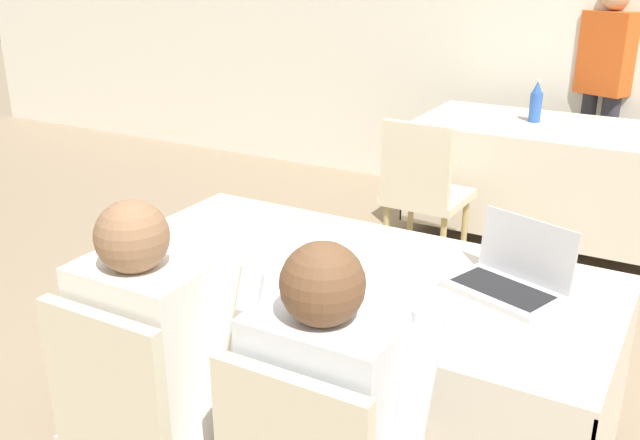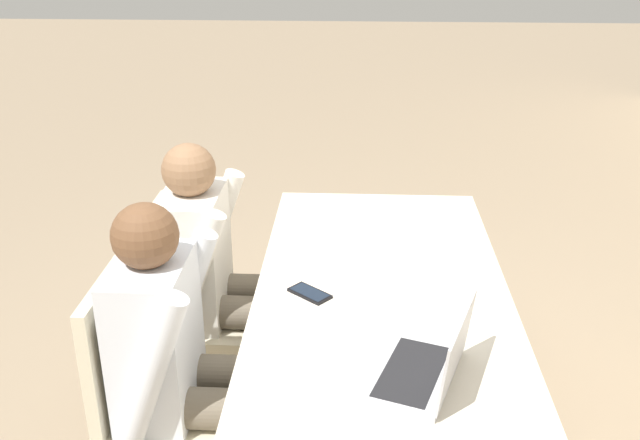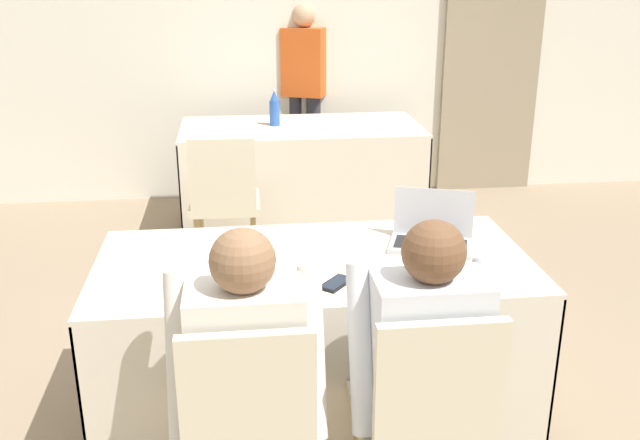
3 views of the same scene
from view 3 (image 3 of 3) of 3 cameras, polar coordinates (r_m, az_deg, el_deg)
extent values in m
plane|color=gray|center=(3.28, -0.46, -15.47)|extent=(24.00, 24.00, 0.00)
cube|color=silver|center=(5.96, -4.09, 14.62)|extent=(12.00, 0.06, 2.70)
cube|color=gray|center=(6.28, 13.75, 14.16)|extent=(0.83, 0.04, 2.65)
cube|color=beige|center=(2.91, -0.50, -3.39)|extent=(1.77, 0.86, 0.02)
cube|color=beige|center=(2.69, 0.55, -13.29)|extent=(1.77, 0.01, 0.62)
cube|color=beige|center=(3.43, -1.27, -5.50)|extent=(1.77, 0.01, 0.62)
cube|color=beige|center=(3.09, -17.11, -9.46)|extent=(0.01, 0.86, 0.62)
cube|color=beige|center=(3.25, 15.24, -7.73)|extent=(0.01, 0.86, 0.62)
cylinder|color=#333333|center=(3.24, -0.46, -14.63)|extent=(0.06, 0.06, 0.12)
cube|color=beige|center=(5.32, -1.53, 7.44)|extent=(1.77, 0.86, 0.02)
cube|color=beige|center=(4.99, -1.04, 2.78)|extent=(1.77, 0.01, 0.62)
cube|color=beige|center=(5.81, -1.90, 5.25)|extent=(1.77, 0.01, 0.62)
cube|color=beige|center=(5.39, -10.86, 3.74)|extent=(0.01, 0.86, 0.62)
cube|color=beige|center=(5.54, 7.61, 4.37)|extent=(0.01, 0.86, 0.62)
cylinder|color=#333333|center=(5.51, -1.47, 0.42)|extent=(0.06, 0.06, 0.12)
cube|color=#B7B7BC|center=(3.05, 8.83, -2.06)|extent=(0.39, 0.31, 0.02)
cube|color=black|center=(3.05, 8.84, -1.88)|extent=(0.33, 0.24, 0.00)
cube|color=#B7B7BC|center=(3.13, 9.09, 0.63)|extent=(0.33, 0.14, 0.20)
cube|color=black|center=(3.13, 9.09, 0.63)|extent=(0.30, 0.12, 0.18)
cube|color=black|center=(2.69, 1.30, -5.09)|extent=(0.15, 0.16, 0.01)
cube|color=#192333|center=(2.69, 1.30, -4.99)|extent=(0.13, 0.14, 0.00)
cube|color=white|center=(2.92, -5.48, -3.16)|extent=(0.30, 0.35, 0.00)
cylinder|color=#2D5BB7|center=(5.32, -3.65, 8.54)|extent=(0.08, 0.08, 0.18)
cone|color=#2D5BB7|center=(5.30, -3.69, 9.90)|extent=(0.06, 0.06, 0.07)
cylinder|color=silver|center=(5.29, -3.70, 10.34)|extent=(0.03, 0.03, 0.01)
cube|color=beige|center=(2.47, -5.67, -16.45)|extent=(0.44, 0.44, 0.05)
cube|color=beige|center=(2.17, -5.77, -14.26)|extent=(0.40, 0.04, 0.45)
cylinder|color=tan|center=(2.86, 10.42, -16.84)|extent=(0.04, 0.04, 0.41)
cube|color=beige|center=(2.54, 7.99, -15.46)|extent=(0.44, 0.44, 0.05)
cube|color=beige|center=(2.24, 9.59, -13.15)|extent=(0.40, 0.04, 0.45)
cylinder|color=tan|center=(4.87, -5.35, -0.51)|extent=(0.04, 0.04, 0.41)
cylinder|color=tan|center=(4.88, -9.48, -0.64)|extent=(0.04, 0.04, 0.41)
cylinder|color=tan|center=(4.54, -5.31, -2.06)|extent=(0.04, 0.04, 0.41)
cylinder|color=tan|center=(4.55, -9.75, -2.20)|extent=(0.04, 0.04, 0.41)
cube|color=beige|center=(4.63, -7.60, 1.33)|extent=(0.45, 0.45, 0.05)
cube|color=beige|center=(4.36, -7.83, 3.61)|extent=(0.41, 0.05, 0.45)
cylinder|color=#665B4C|center=(2.53, -3.73, -12.98)|extent=(0.13, 0.42, 0.13)
cylinder|color=#665B4C|center=(2.53, -7.91, -13.15)|extent=(0.13, 0.42, 0.13)
cylinder|color=#665B4C|center=(2.85, -3.81, -16.01)|extent=(0.10, 0.10, 0.46)
cylinder|color=#665B4C|center=(2.85, -7.58, -16.16)|extent=(0.10, 0.10, 0.46)
cube|color=silver|center=(2.27, -5.89, -11.41)|extent=(0.36, 0.22, 0.52)
cylinder|color=silver|center=(2.31, -0.63, -10.48)|extent=(0.08, 0.26, 0.54)
cylinder|color=silver|center=(2.31, -11.22, -10.90)|extent=(0.08, 0.26, 0.54)
sphere|color=#8C6647|center=(2.11, -6.22, -3.28)|extent=(0.20, 0.20, 0.20)
cylinder|color=#665B4C|center=(2.62, 9.32, -12.02)|extent=(0.13, 0.42, 0.13)
cylinder|color=#665B4C|center=(2.58, 5.37, -12.38)|extent=(0.13, 0.42, 0.13)
cylinder|color=#665B4C|center=(2.92, 8.01, -15.11)|extent=(0.10, 0.10, 0.46)
cylinder|color=#665B4C|center=(2.89, 4.42, -15.45)|extent=(0.10, 0.10, 0.46)
cube|color=silver|center=(2.35, 8.63, -10.47)|extent=(0.36, 0.22, 0.52)
cylinder|color=silver|center=(2.44, 13.23, -9.39)|extent=(0.08, 0.26, 0.54)
cylinder|color=silver|center=(2.33, 3.32, -10.23)|extent=(0.08, 0.26, 0.54)
sphere|color=brown|center=(2.19, 9.10, -2.55)|extent=(0.20, 0.20, 0.20)
cylinder|color=#33333D|center=(6.13, -1.96, 6.03)|extent=(0.12, 0.12, 0.85)
cylinder|color=#33333D|center=(6.09, -0.52, 5.94)|extent=(0.12, 0.12, 0.85)
cube|color=#DB561E|center=(5.98, -1.30, 12.51)|extent=(0.39, 0.32, 0.55)
sphere|color=tan|center=(5.94, -1.33, 16.05)|extent=(0.19, 0.19, 0.19)
camera|label=1|loc=(1.46, 56.02, 6.59)|focal=40.00mm
camera|label=2|loc=(3.53, 38.81, 16.48)|focal=40.00mm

